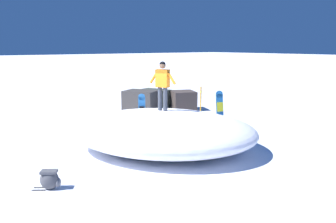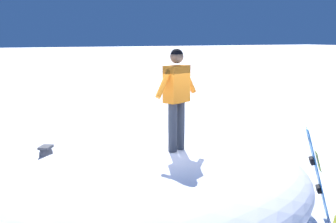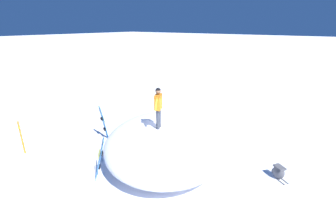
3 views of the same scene
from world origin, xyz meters
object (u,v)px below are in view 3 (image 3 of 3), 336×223
snowboard_secondary_upright (103,122)px  backpack_near (278,172)px  snowboard_primary_upright (100,158)px  snowboarder_standing (158,105)px  trail_marker_pole (21,137)px

snowboard_secondary_upright → backpack_near: snowboard_secondary_upright is taller
snowboard_primary_upright → snowboarder_standing: bearing=163.2°
snowboard_secondary_upright → backpack_near: size_ratio=2.45×
snowboard_primary_upright → trail_marker_pole: 4.02m
snowboarder_standing → snowboard_secondary_upright: bearing=-84.0°
snowboard_secondary_upright → backpack_near: 7.52m
snowboard_primary_upright → trail_marker_pole: snowboard_primary_upright is taller
backpack_near → snowboard_primary_upright: bearing=-53.9°
snowboarder_standing → snowboard_primary_upright: bearing=-16.8°
backpack_near → trail_marker_pole: size_ratio=0.46×
trail_marker_pole → snowboard_secondary_upright: bearing=150.6°
snowboarder_standing → backpack_near: size_ratio=2.41×
snowboarder_standing → snowboard_primary_upright: snowboarder_standing is taller
snowboarder_standing → snowboard_primary_upright: 2.84m
backpack_near → trail_marker_pole: trail_marker_pole is taller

